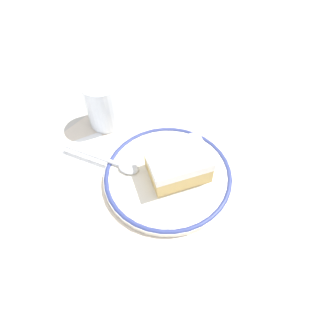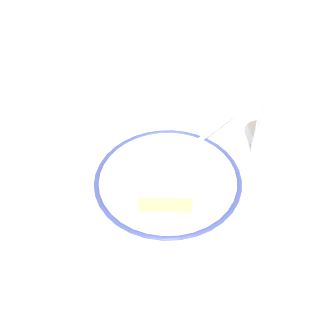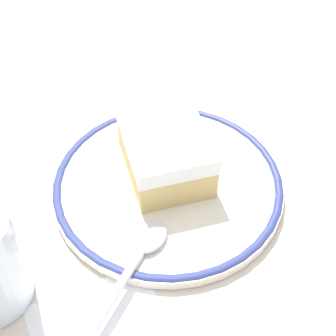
{
  "view_description": "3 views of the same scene",
  "coord_description": "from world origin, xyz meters",
  "px_view_note": "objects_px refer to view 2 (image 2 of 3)",
  "views": [
    {
      "loc": [
        -0.22,
        0.24,
        0.46
      ],
      "look_at": [
        -0.02,
        0.01,
        0.03
      ],
      "focal_mm": 33.02,
      "sensor_mm": 36.0,
      "label": 1
    },
    {
      "loc": [
        -0.19,
        -0.29,
        0.39
      ],
      "look_at": [
        -0.02,
        0.01,
        0.03
      ],
      "focal_mm": 35.56,
      "sensor_mm": 36.0,
      "label": 2
    },
    {
      "loc": [
        0.22,
        0.23,
        0.39
      ],
      "look_at": [
        -0.02,
        0.01,
        0.03
      ],
      "focal_mm": 54.69,
      "sensor_mm": 36.0,
      "label": 3
    }
  ],
  "objects_px": {
    "napkin": "(219,125)",
    "cake_slice": "(166,174)",
    "cup": "(277,133)",
    "spoon": "(201,139)",
    "plate": "(168,179)"
  },
  "relations": [
    {
      "from": "napkin",
      "to": "cake_slice",
      "type": "bearing_deg",
      "value": -151.38
    },
    {
      "from": "cup",
      "to": "cake_slice",
      "type": "bearing_deg",
      "value": 175.28
    },
    {
      "from": "cake_slice",
      "to": "cup",
      "type": "relative_size",
      "value": 1.32
    },
    {
      "from": "spoon",
      "to": "plate",
      "type": "bearing_deg",
      "value": -153.87
    },
    {
      "from": "plate",
      "to": "cake_slice",
      "type": "distance_m",
      "value": 0.03
    },
    {
      "from": "napkin",
      "to": "plate",
      "type": "bearing_deg",
      "value": -153.68
    },
    {
      "from": "spoon",
      "to": "napkin",
      "type": "height_order",
      "value": "spoon"
    },
    {
      "from": "cake_slice",
      "to": "napkin",
      "type": "relative_size",
      "value": 1.07
    },
    {
      "from": "cake_slice",
      "to": "napkin",
      "type": "bearing_deg",
      "value": 28.62
    },
    {
      "from": "cup",
      "to": "plate",
      "type": "bearing_deg",
      "value": 170.83
    },
    {
      "from": "cake_slice",
      "to": "cup",
      "type": "height_order",
      "value": "cup"
    },
    {
      "from": "plate",
      "to": "cup",
      "type": "bearing_deg",
      "value": -9.17
    },
    {
      "from": "plate",
      "to": "spoon",
      "type": "height_order",
      "value": "spoon"
    },
    {
      "from": "plate",
      "to": "cake_slice",
      "type": "height_order",
      "value": "cake_slice"
    },
    {
      "from": "cake_slice",
      "to": "cup",
      "type": "distance_m",
      "value": 0.2
    }
  ]
}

